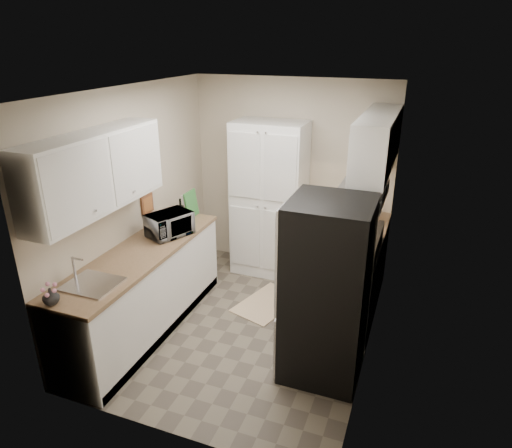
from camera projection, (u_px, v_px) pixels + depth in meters
name	position (u px, v px, depth m)	size (l,w,h in m)	color
ground	(246.00, 324.00, 5.03)	(3.20, 3.20, 0.00)	#665B4C
room_shell	(243.00, 183.00, 4.41)	(2.64, 3.24, 2.52)	beige
pantry_cabinet	(269.00, 200.00, 5.85)	(0.90, 0.55, 2.00)	white
base_cabinet_left	(144.00, 292.00, 4.82)	(0.60, 2.30, 0.88)	white
countertop_left	(140.00, 253.00, 4.64)	(0.63, 2.33, 0.04)	#846647
base_cabinet_right	(357.00, 258.00, 5.57)	(0.60, 0.80, 0.88)	white
countertop_right	(361.00, 223.00, 5.40)	(0.63, 0.83, 0.04)	#846647
electric_range	(344.00, 286.00, 4.87)	(0.71, 0.78, 1.13)	#B7B7BC
refrigerator	(327.00, 291.00, 4.05)	(0.70, 0.72, 1.70)	#B7B7BC
microwave	(169.00, 224.00, 4.96)	(0.46, 0.32, 0.26)	#B1B2B5
wine_bottle	(181.00, 213.00, 5.26)	(0.07, 0.07, 0.28)	black
flower_vase	(51.00, 296.00, 3.70)	(0.14, 0.14, 0.14)	silver
cutting_board	(191.00, 204.00, 5.47)	(0.02, 0.26, 0.32)	#357E38
toaster_oven	(361.00, 214.00, 5.32)	(0.29, 0.36, 0.21)	#A1A2A6
fruit_basket	(364.00, 201.00, 5.25)	(0.27, 0.27, 0.11)	orange
kitchen_mat	(267.00, 303.00, 5.42)	(0.51, 0.82, 0.01)	beige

